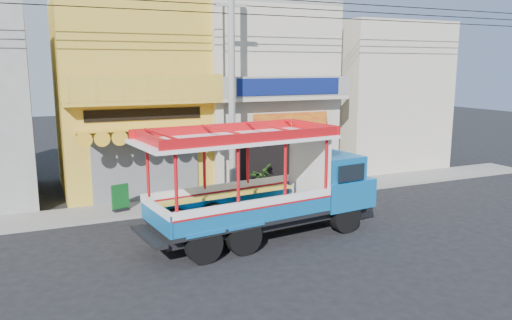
{
  "coord_description": "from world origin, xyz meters",
  "views": [
    {
      "loc": [
        -7.92,
        -14.46,
        5.38
      ],
      "look_at": [
        -0.35,
        2.5,
        1.89
      ],
      "focal_mm": 35.0,
      "sensor_mm": 36.0,
      "label": 1
    }
  ],
  "objects_px": {
    "songthaew_truck": "(277,183)",
    "utility_pole": "(235,76)",
    "potted_plant_a": "(260,178)",
    "potted_plant_c": "(314,174)",
    "green_sign": "(120,200)",
    "potted_plant_b": "(320,177)"
  },
  "relations": [
    {
      "from": "utility_pole",
      "to": "potted_plant_b",
      "type": "height_order",
      "value": "utility_pole"
    },
    {
      "from": "songthaew_truck",
      "to": "potted_plant_a",
      "type": "bearing_deg",
      "value": 71.26
    },
    {
      "from": "songthaew_truck",
      "to": "potted_plant_b",
      "type": "distance_m",
      "value": 6.07
    },
    {
      "from": "utility_pole",
      "to": "potted_plant_a",
      "type": "bearing_deg",
      "value": 37.34
    },
    {
      "from": "songthaew_truck",
      "to": "utility_pole",
      "type": "bearing_deg",
      "value": 88.23
    },
    {
      "from": "potted_plant_c",
      "to": "utility_pole",
      "type": "bearing_deg",
      "value": -68.22
    },
    {
      "from": "potted_plant_a",
      "to": "potted_plant_b",
      "type": "xyz_separation_m",
      "value": [
        2.48,
        -0.84,
        -0.03
      ]
    },
    {
      "from": "utility_pole",
      "to": "potted_plant_c",
      "type": "relative_size",
      "value": 28.51
    },
    {
      "from": "utility_pole",
      "to": "potted_plant_a",
      "type": "relative_size",
      "value": 24.95
    },
    {
      "from": "utility_pole",
      "to": "songthaew_truck",
      "type": "distance_m",
      "value": 5.08
    },
    {
      "from": "potted_plant_a",
      "to": "potted_plant_b",
      "type": "relative_size",
      "value": 1.06
    },
    {
      "from": "utility_pole",
      "to": "potted_plant_c",
      "type": "height_order",
      "value": "utility_pole"
    },
    {
      "from": "songthaew_truck",
      "to": "potted_plant_c",
      "type": "xyz_separation_m",
      "value": [
        4.37,
        5.02,
        -1.11
      ]
    },
    {
      "from": "utility_pole",
      "to": "green_sign",
      "type": "height_order",
      "value": "utility_pole"
    },
    {
      "from": "green_sign",
      "to": "potted_plant_c",
      "type": "bearing_deg",
      "value": 4.24
    },
    {
      "from": "songthaew_truck",
      "to": "potted_plant_a",
      "type": "distance_m",
      "value": 5.46
    },
    {
      "from": "songthaew_truck",
      "to": "green_sign",
      "type": "height_order",
      "value": "songthaew_truck"
    },
    {
      "from": "green_sign",
      "to": "potted_plant_a",
      "type": "height_order",
      "value": "potted_plant_a"
    },
    {
      "from": "utility_pole",
      "to": "songthaew_truck",
      "type": "bearing_deg",
      "value": -91.77
    },
    {
      "from": "green_sign",
      "to": "potted_plant_a",
      "type": "bearing_deg",
      "value": 6.61
    },
    {
      "from": "potted_plant_a",
      "to": "green_sign",
      "type": "bearing_deg",
      "value": 131.28
    },
    {
      "from": "potted_plant_a",
      "to": "potted_plant_b",
      "type": "distance_m",
      "value": 2.62
    }
  ]
}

